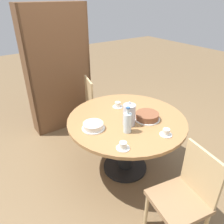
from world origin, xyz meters
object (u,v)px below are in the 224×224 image
(chair_b, at_px, (185,195))
(chair_a, at_px, (98,104))
(bookshelf, at_px, (59,71))
(cup_a, at_px, (123,146))
(cup_b, at_px, (166,133))
(cake_main, at_px, (147,116))
(water_bottle, at_px, (128,122))
(cake_second, at_px, (93,126))
(cup_c, at_px, (118,105))
(coffee_pot, at_px, (129,114))

(chair_b, bearing_deg, chair_a, -178.44)
(bookshelf, distance_m, cup_a, 1.86)
(cup_b, bearing_deg, cake_main, 80.64)
(water_bottle, height_order, cup_b, water_bottle)
(chair_a, xyz_separation_m, cup_a, (-0.56, -1.34, 0.28))
(cup_b, bearing_deg, chair_b, -116.34)
(cake_second, relative_size, cup_c, 1.89)
(coffee_pot, distance_m, cake_main, 0.25)
(chair_b, distance_m, cup_a, 0.66)
(coffee_pot, height_order, cup_c, coffee_pot)
(cake_second, bearing_deg, cup_b, -43.77)
(bookshelf, xyz_separation_m, cup_b, (0.30, -1.91, -0.18))
(water_bottle, bearing_deg, chair_a, 72.93)
(bookshelf, relative_size, cake_second, 7.84)
(cake_second, height_order, cup_a, same)
(bookshelf, bearing_deg, cake_main, 102.54)
(coffee_pot, distance_m, cake_second, 0.40)
(coffee_pot, relative_size, cup_b, 2.16)
(chair_a, bearing_deg, bookshelf, 51.95)
(chair_a, xyz_separation_m, cake_second, (-0.61, -0.90, 0.29))
(chair_b, xyz_separation_m, water_bottle, (-0.05, 0.74, 0.37))
(chair_a, bearing_deg, cup_c, -174.04)
(cake_main, distance_m, cup_b, 0.34)
(coffee_pot, bearing_deg, chair_b, -93.85)
(chair_b, distance_m, coffee_pot, 0.92)
(water_bottle, bearing_deg, coffee_pot, 44.83)
(chair_a, distance_m, cup_a, 1.48)
(cake_main, xyz_separation_m, cup_b, (-0.05, -0.33, -0.01))
(water_bottle, distance_m, cake_main, 0.35)
(cake_main, relative_size, cup_c, 2.26)
(water_bottle, xyz_separation_m, cake_main, (0.34, 0.07, -0.08))
(cake_main, distance_m, cake_second, 0.62)
(cup_a, bearing_deg, bookshelf, 84.22)
(coffee_pot, xyz_separation_m, cup_b, (0.18, -0.37, -0.10))
(chair_a, xyz_separation_m, cup_b, (-0.07, -1.42, 0.28))
(coffee_pot, distance_m, cup_b, 0.42)
(chair_a, relative_size, cup_c, 7.04)
(cup_a, distance_m, cup_c, 0.82)
(chair_a, bearing_deg, coffee_pot, -178.13)
(bookshelf, relative_size, cake_main, 6.56)
(water_bottle, height_order, cake_second, water_bottle)
(water_bottle, relative_size, cup_c, 2.22)
(coffee_pot, bearing_deg, cup_b, -64.37)
(bookshelf, height_order, cake_second, bookshelf)
(chair_a, xyz_separation_m, cake_main, (-0.02, -1.08, 0.29))
(coffee_pot, bearing_deg, water_bottle, -135.17)
(chair_a, bearing_deg, chair_b, -173.93)
(chair_b, xyz_separation_m, cake_main, (0.29, 0.81, 0.29))
(cake_second, height_order, cup_b, same)
(cake_second, distance_m, cup_b, 0.74)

